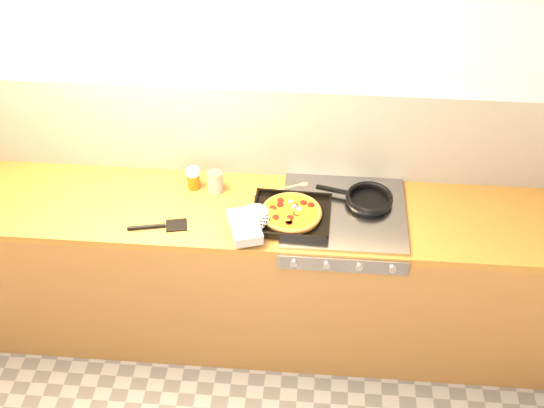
# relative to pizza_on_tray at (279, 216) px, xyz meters

# --- Properties ---
(room_shell) EXTENTS (3.20, 3.20, 3.20)m
(room_shell) POSITION_rel_pizza_on_tray_xyz_m (-0.14, 0.38, 0.21)
(room_shell) COLOR white
(room_shell) RESTS_ON ground
(counter_run) EXTENTS (3.20, 0.62, 0.90)m
(counter_run) POSITION_rel_pizza_on_tray_xyz_m (-0.14, 0.10, -0.49)
(counter_run) COLOR brown
(counter_run) RESTS_ON ground
(stovetop) EXTENTS (0.60, 0.56, 0.02)m
(stovetop) POSITION_rel_pizza_on_tray_xyz_m (0.31, 0.10, -0.04)
(stovetop) COLOR gray
(stovetop) RESTS_ON counter_run
(pizza_on_tray) EXTENTS (0.50, 0.43, 0.06)m
(pizza_on_tray) POSITION_rel_pizza_on_tray_xyz_m (0.00, 0.00, 0.00)
(pizza_on_tray) COLOR black
(pizza_on_tray) RESTS_ON stovetop
(frying_pan) EXTENTS (0.41, 0.28, 0.04)m
(frying_pan) POSITION_rel_pizza_on_tray_xyz_m (0.43, 0.17, -0.01)
(frying_pan) COLOR black
(frying_pan) RESTS_ON stovetop
(tomato_can) EXTENTS (0.09, 0.09, 0.11)m
(tomato_can) POSITION_rel_pizza_on_tray_xyz_m (-0.34, 0.22, 0.01)
(tomato_can) COLOR maroon
(tomato_can) RESTS_ON counter_run
(juice_glass) EXTENTS (0.09, 0.09, 0.11)m
(juice_glass) POSITION_rel_pizza_on_tray_xyz_m (-0.45, 0.24, 0.02)
(juice_glass) COLOR #D54C0C
(juice_glass) RESTS_ON counter_run
(wooden_spoon) EXTENTS (0.28, 0.14, 0.02)m
(wooden_spoon) POSITION_rel_pizza_on_tray_xyz_m (0.02, 0.25, -0.03)
(wooden_spoon) COLOR #B67A4D
(wooden_spoon) RESTS_ON counter_run
(black_spatula) EXTENTS (0.29, 0.11, 0.02)m
(black_spatula) POSITION_rel_pizza_on_tray_xyz_m (-0.56, -0.08, -0.03)
(black_spatula) COLOR black
(black_spatula) RESTS_ON counter_run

